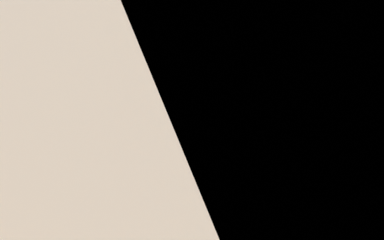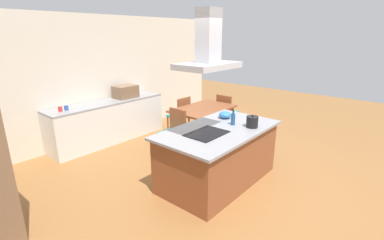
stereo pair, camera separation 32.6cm
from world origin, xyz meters
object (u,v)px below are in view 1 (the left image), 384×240
(chair_facing_back_wall, at_px, (174,113))
(chair_at_right_end, at_px, (218,109))
(chair_at_left_end, at_px, (170,129))
(countertop_microwave, at_px, (117,93))
(tea_kettle, at_px, (251,120))
(dining_table, at_px, (197,111))
(range_hood, at_px, (210,50))
(mixing_bowl, at_px, (223,114))
(coffee_mug_red, at_px, (52,112))
(cooktop, at_px, (209,133))
(olive_oil_bottle, at_px, (232,118))
(coffee_mug_blue, at_px, (58,110))

(chair_facing_back_wall, height_order, chair_at_right_end, same)
(chair_at_right_end, distance_m, chair_at_left_end, 1.83)
(chair_at_right_end, bearing_deg, countertop_microwave, 138.90)
(chair_at_right_end, bearing_deg, tea_kettle, -137.10)
(dining_table, xyz_separation_m, range_hood, (-1.59, -1.32, 1.43))
(mixing_bowl, bearing_deg, chair_at_left_end, 98.57)
(mixing_bowl, relative_size, dining_table, 0.16)
(countertop_microwave, height_order, dining_table, countertop_microwave)
(chair_at_right_end, xyz_separation_m, range_hood, (-2.50, -1.32, 1.59))
(mixing_bowl, height_order, coffee_mug_red, mixing_bowl)
(coffee_mug_red, bearing_deg, mixing_bowl, -57.83)
(cooktop, height_order, olive_oil_bottle, olive_oil_bottle)
(coffee_mug_red, height_order, chair_at_right_end, coffee_mug_red)
(coffee_mug_red, relative_size, range_hood, 0.10)
(chair_facing_back_wall, bearing_deg, mixing_bowl, -113.39)
(chair_facing_back_wall, bearing_deg, coffee_mug_blue, 158.94)
(coffee_mug_blue, bearing_deg, chair_at_left_end, -48.47)
(mixing_bowl, relative_size, coffee_mug_blue, 2.43)
(tea_kettle, relative_size, chair_at_left_end, 0.27)
(olive_oil_bottle, bearing_deg, tea_kettle, -72.43)
(dining_table, bearing_deg, cooktop, -140.33)
(tea_kettle, bearing_deg, mixing_bowl, 77.69)
(dining_table, relative_size, chair_facing_back_wall, 1.57)
(olive_oil_bottle, distance_m, countertop_microwave, 2.94)
(coffee_mug_blue, bearing_deg, cooktop, -76.29)
(coffee_mug_red, height_order, dining_table, coffee_mug_red)
(mixing_bowl, height_order, chair_at_left_end, mixing_bowl)
(coffee_mug_red, bearing_deg, chair_facing_back_wall, -20.12)
(cooktop, bearing_deg, chair_at_right_end, 27.74)
(range_hood, bearing_deg, coffee_mug_blue, 103.71)
(tea_kettle, distance_m, coffee_mug_red, 3.56)
(coffee_mug_blue, relative_size, dining_table, 0.06)
(chair_facing_back_wall, bearing_deg, cooktop, -128.68)
(countertop_microwave, distance_m, chair_at_right_end, 2.44)
(cooktop, distance_m, chair_at_left_end, 1.53)
(cooktop, relative_size, chair_at_right_end, 0.67)
(cooktop, relative_size, olive_oil_bottle, 2.53)
(olive_oil_bottle, bearing_deg, mixing_bowl, 53.59)
(coffee_mug_red, distance_m, chair_facing_back_wall, 2.59)
(coffee_mug_blue, bearing_deg, chair_at_right_end, -25.78)
(coffee_mug_blue, height_order, chair_at_left_end, coffee_mug_blue)
(olive_oil_bottle, xyz_separation_m, range_hood, (-0.61, 0.06, 1.10))
(mixing_bowl, distance_m, chair_at_right_end, 2.04)
(tea_kettle, xyz_separation_m, chair_at_left_end, (-0.03, 1.67, -0.48))
(tea_kettle, distance_m, chair_at_left_end, 1.74)
(olive_oil_bottle, distance_m, chair_at_right_end, 2.39)
(range_hood, bearing_deg, mixing_bowl, 16.02)
(dining_table, distance_m, chair_at_right_end, 0.93)
(olive_oil_bottle, bearing_deg, coffee_mug_blue, 114.11)
(olive_oil_bottle, height_order, chair_at_right_end, olive_oil_bottle)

